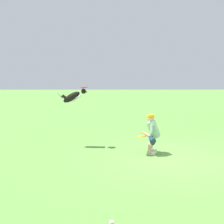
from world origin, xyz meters
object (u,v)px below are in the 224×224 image
at_px(dog, 73,97).
at_px(frisbee_held, 142,136).
at_px(frisbee_flying, 84,87).
at_px(person, 152,133).

relative_size(dog, frisbee_held, 3.95).
bearing_deg(frisbee_flying, dog, -2.54).
relative_size(frisbee_flying, frisbee_held, 0.93).
bearing_deg(dog, frisbee_held, -20.80).
bearing_deg(frisbee_held, person, -161.65).
bearing_deg(person, frisbee_flying, -2.01).
distance_m(person, dog, 3.03).
height_order(frisbee_flying, frisbee_held, frisbee_flying).
bearing_deg(frisbee_flying, frisbee_held, 151.39).
distance_m(person, frisbee_held, 0.40).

